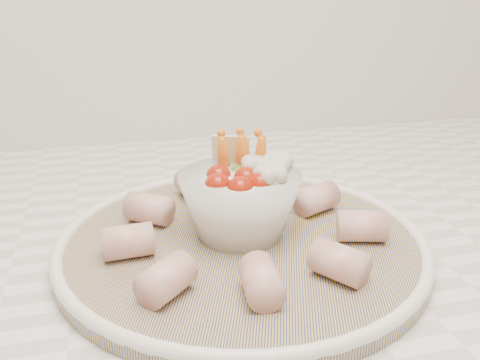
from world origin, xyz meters
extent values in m
cube|color=white|center=(0.00, 1.45, 0.90)|extent=(2.04, 0.62, 0.04)
cylinder|color=navy|center=(-0.01, 1.35, 0.93)|extent=(0.45, 0.45, 0.01)
torus|color=white|center=(-0.01, 1.35, 0.94)|extent=(0.36, 0.36, 0.01)
sphere|color=#9C1B0A|center=(-0.03, 1.35, 0.99)|extent=(0.02, 0.02, 0.02)
sphere|color=#9C1B0A|center=(-0.02, 1.34, 0.99)|extent=(0.02, 0.02, 0.02)
sphere|color=#9C1B0A|center=(0.00, 1.34, 0.99)|extent=(0.02, 0.02, 0.02)
sphere|color=#9C1B0A|center=(-0.03, 1.37, 0.99)|extent=(0.02, 0.02, 0.02)
sphere|color=#9C1B0A|center=(0.00, 1.36, 0.99)|extent=(0.02, 0.02, 0.02)
sphere|color=#4B7527|center=(-0.01, 1.38, 0.99)|extent=(0.02, 0.02, 0.02)
cone|color=orange|center=(-0.02, 1.39, 1.00)|extent=(0.03, 0.04, 0.06)
cone|color=orange|center=(0.00, 1.40, 1.00)|extent=(0.02, 0.03, 0.06)
cone|color=orange|center=(0.02, 1.39, 1.00)|extent=(0.02, 0.03, 0.06)
sphere|color=beige|center=(0.02, 1.36, 1.00)|extent=(0.03, 0.03, 0.03)
sphere|color=beige|center=(0.02, 1.35, 1.00)|extent=(0.03, 0.03, 0.03)
sphere|color=beige|center=(0.03, 1.38, 1.00)|extent=(0.03, 0.03, 0.03)
sphere|color=beige|center=(0.01, 1.37, 1.00)|extent=(0.03, 0.03, 0.03)
cube|color=beige|center=(-0.01, 1.41, 1.00)|extent=(0.04, 0.02, 0.04)
cylinder|color=#C35E59|center=(0.08, 1.39, 0.95)|extent=(0.05, 0.05, 0.03)
cylinder|color=#C35E59|center=(0.04, 1.45, 0.95)|extent=(0.05, 0.05, 0.03)
cylinder|color=#C35E59|center=(-0.04, 1.47, 0.95)|extent=(0.04, 0.05, 0.03)
cylinder|color=#C35E59|center=(-0.09, 1.41, 0.95)|extent=(0.05, 0.05, 0.03)
cylinder|color=#C35E59|center=(-0.12, 1.35, 0.95)|extent=(0.05, 0.03, 0.03)
cylinder|color=#C35E59|center=(-0.09, 1.27, 0.95)|extent=(0.05, 0.05, 0.03)
cylinder|color=#C35E59|center=(-0.02, 1.25, 0.95)|extent=(0.04, 0.05, 0.03)
cylinder|color=#C35E59|center=(0.05, 1.26, 0.95)|extent=(0.05, 0.05, 0.03)
cylinder|color=#C35E59|center=(0.10, 1.32, 0.95)|extent=(0.05, 0.04, 0.03)
camera|label=1|loc=(-0.13, 0.90, 1.18)|focal=40.00mm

